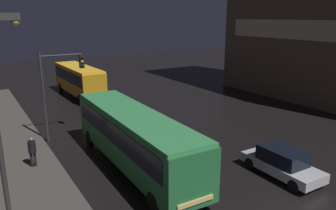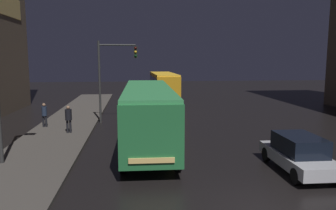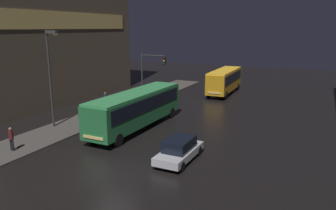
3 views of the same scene
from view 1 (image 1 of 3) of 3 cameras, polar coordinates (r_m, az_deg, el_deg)
sidewalk_left at (r=18.71m, az=-23.49°, el=-12.02°), size 4.00×48.00×0.15m
bus_near at (r=18.07m, az=-5.96°, el=-5.10°), size 2.83×11.83×3.22m
bus_far at (r=35.56m, az=-15.24°, el=4.55°), size 2.60×9.50×3.17m
car_taxi at (r=18.54m, az=19.24°, el=-9.41°), size 1.90×4.35×1.55m
pedestrian_far at (r=19.61m, az=-22.58°, el=-7.10°), size 0.52×0.52×1.72m
traffic_light_main at (r=22.90m, az=-18.64°, el=3.96°), size 2.90×0.35×6.06m
street_lamp_sidewalk at (r=12.63m, az=-27.22°, el=1.13°), size 1.25×0.36×8.24m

